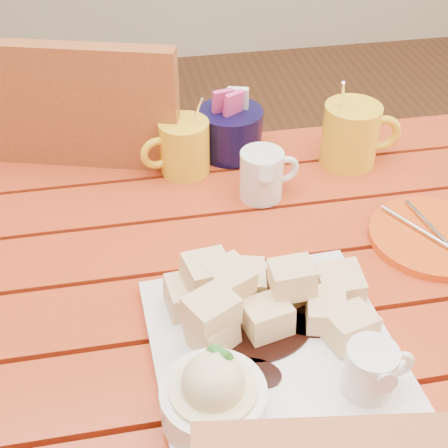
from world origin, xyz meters
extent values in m
cube|color=#9C3014|center=(0.00, -0.11, 0.73)|extent=(1.20, 0.11, 0.03)
cube|color=#9C3014|center=(0.00, 0.00, 0.73)|extent=(1.20, 0.11, 0.03)
cube|color=#9C3014|center=(0.00, 0.11, 0.73)|extent=(1.20, 0.11, 0.03)
cube|color=#9C3014|center=(0.00, 0.23, 0.73)|extent=(1.20, 0.11, 0.03)
cube|color=#9C3014|center=(0.00, 0.34, 0.73)|extent=(1.20, 0.11, 0.03)
cube|color=#9C3014|center=(0.00, 0.36, 0.68)|extent=(1.12, 0.04, 0.08)
cylinder|color=#9C3014|center=(0.55, 0.35, 0.36)|extent=(0.06, 0.06, 0.72)
cube|color=white|center=(0.03, -0.10, 0.76)|extent=(0.28, 0.28, 0.02)
cube|color=gold|center=(-0.03, -0.09, 0.78)|extent=(0.07, 0.07, 0.04)
cube|color=gold|center=(0.03, -0.08, 0.78)|extent=(0.06, 0.06, 0.04)
cube|color=gold|center=(-0.01, -0.04, 0.82)|extent=(0.06, 0.06, 0.04)
cube|color=gold|center=(-0.05, -0.03, 0.78)|extent=(0.05, 0.05, 0.04)
cube|color=gold|center=(0.12, -0.11, 0.78)|extent=(0.06, 0.06, 0.04)
cube|color=gold|center=(0.13, -0.04, 0.78)|extent=(0.05, 0.05, 0.04)
cube|color=gold|center=(0.08, -0.03, 0.78)|extent=(0.06, 0.06, 0.04)
cube|color=gold|center=(0.10, -0.08, 0.78)|extent=(0.06, 0.06, 0.04)
cube|color=gold|center=(0.07, -0.05, 0.82)|extent=(0.05, 0.05, 0.04)
cube|color=gold|center=(0.02, -0.01, 0.78)|extent=(0.06, 0.06, 0.04)
cube|color=gold|center=(-0.03, -0.03, 0.82)|extent=(0.06, 0.06, 0.04)
cube|color=gold|center=(-0.03, -0.09, 0.82)|extent=(0.07, 0.07, 0.04)
cylinder|color=white|center=(-0.05, -0.18, 0.79)|extent=(0.11, 0.11, 0.04)
cylinder|color=beige|center=(-0.05, -0.18, 0.80)|extent=(0.09, 0.09, 0.03)
sphere|color=beige|center=(-0.05, -0.18, 0.82)|extent=(0.06, 0.06, 0.06)
cone|color=#2F862B|center=(-0.03, -0.18, 0.85)|extent=(0.03, 0.04, 0.03)
cone|color=#2F862B|center=(-0.04, -0.17, 0.84)|extent=(0.03, 0.03, 0.02)
cylinder|color=white|center=(0.12, -0.18, 0.79)|extent=(0.05, 0.05, 0.06)
cylinder|color=black|center=(0.12, -0.18, 0.82)|extent=(0.04, 0.04, 0.01)
cone|color=white|center=(0.12, -0.21, 0.82)|extent=(0.02, 0.02, 0.03)
torus|color=white|center=(0.15, -0.18, 0.80)|extent=(0.04, 0.01, 0.04)
cylinder|color=yellow|center=(-0.01, 0.30, 0.79)|extent=(0.08, 0.08, 0.09)
cylinder|color=black|center=(-0.01, 0.30, 0.83)|extent=(0.07, 0.07, 0.01)
torus|color=yellow|center=(-0.06, 0.29, 0.79)|extent=(0.06, 0.02, 0.06)
cylinder|color=silver|center=(0.00, 0.31, 0.83)|extent=(0.03, 0.05, 0.12)
cylinder|color=yellow|center=(0.26, 0.28, 0.80)|extent=(0.09, 0.09, 0.10)
cylinder|color=black|center=(0.26, 0.28, 0.84)|extent=(0.08, 0.08, 0.01)
torus|color=yellow|center=(0.31, 0.27, 0.80)|extent=(0.06, 0.02, 0.06)
cylinder|color=silver|center=(0.24, 0.29, 0.84)|extent=(0.03, 0.06, 0.13)
cylinder|color=white|center=(0.09, 0.20, 0.79)|extent=(0.07, 0.07, 0.08)
cylinder|color=white|center=(0.09, 0.20, 0.82)|extent=(0.05, 0.05, 0.01)
cone|color=white|center=(0.09, 0.17, 0.82)|extent=(0.03, 0.03, 0.03)
torus|color=white|center=(0.13, 0.20, 0.79)|extent=(0.05, 0.02, 0.05)
cylinder|color=black|center=(0.07, 0.34, 0.79)|extent=(0.11, 0.11, 0.08)
cube|color=#D43984|center=(0.06, 0.34, 0.84)|extent=(0.04, 0.02, 0.05)
cube|color=white|center=(0.08, 0.34, 0.84)|extent=(0.04, 0.03, 0.05)
cube|color=#D43984|center=(0.07, 0.33, 0.84)|extent=(0.04, 0.03, 0.05)
cylinder|color=#DE4F13|center=(0.31, 0.06, 0.76)|extent=(0.18, 0.18, 0.01)
cylinder|color=silver|center=(0.29, 0.07, 0.77)|extent=(0.06, 0.12, 0.01)
cylinder|color=silver|center=(0.31, 0.07, 0.77)|extent=(0.02, 0.13, 0.01)
cube|color=brown|center=(-0.17, 0.57, 0.47)|extent=(0.56, 0.56, 0.03)
cylinder|color=brown|center=(0.07, 0.70, 0.22)|extent=(0.04, 0.04, 0.45)
cylinder|color=brown|center=(-0.30, 0.81, 0.22)|extent=(0.04, 0.04, 0.45)
cylinder|color=brown|center=(-0.05, 0.33, 0.22)|extent=(0.04, 0.04, 0.45)
cylinder|color=brown|center=(-0.41, 0.44, 0.22)|extent=(0.04, 0.04, 0.45)
cube|color=brown|center=(-0.23, 0.37, 0.72)|extent=(0.44, 0.16, 0.47)
camera|label=1|loc=(-0.11, -0.56, 1.31)|focal=50.00mm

